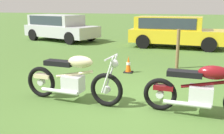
{
  "coord_description": "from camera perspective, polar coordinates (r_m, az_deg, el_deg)",
  "views": [
    {
      "loc": [
        1.14,
        -4.81,
        1.9
      ],
      "look_at": [
        -0.74,
        0.64,
        0.54
      ],
      "focal_mm": 41.35,
      "sensor_mm": 36.0,
      "label": 1
    }
  ],
  "objects": [
    {
      "name": "traffic_cone",
      "position": [
        7.55,
        3.64,
        0.42
      ],
      "size": [
        0.25,
        0.25,
        0.49
      ],
      "color": "#EA590F",
      "rests_on": "ground"
    },
    {
      "name": "fence_post_wooden",
      "position": [
        8.24,
        14.33,
        3.88
      ],
      "size": [
        0.1,
        0.1,
        1.22
      ],
      "primitive_type": "cylinder",
      "color": "brown",
      "rests_on": "ground"
    },
    {
      "name": "motorcycle_maroon",
      "position": [
        4.78,
        19.19,
        -4.81
      ],
      "size": [
        2.01,
        0.64,
        1.02
      ],
      "rotation": [
        0.0,
        0.0,
        -0.01
      ],
      "color": "black",
      "rests_on": "ground"
    },
    {
      "name": "car_yellow",
      "position": [
        12.52,
        13.31,
        8.07
      ],
      "size": [
        4.26,
        1.89,
        1.43
      ],
      "rotation": [
        0.0,
        0.0,
        -0.01
      ],
      "color": "gold",
      "rests_on": "ground"
    },
    {
      "name": "ground_plane",
      "position": [
        5.3,
        5.35,
        -7.79
      ],
      "size": [
        120.0,
        120.0,
        0.0
      ],
      "primitive_type": "plane",
      "color": "#476B2D"
    },
    {
      "name": "car_silver",
      "position": [
        14.96,
        -11.68,
        8.95
      ],
      "size": [
        4.56,
        2.85,
        1.43
      ],
      "rotation": [
        0.0,
        0.0,
        -0.27
      ],
      "color": "#B2B5BA",
      "rests_on": "ground"
    },
    {
      "name": "motorcycle_cream",
      "position": [
        5.23,
        -8.63,
        -2.54
      ],
      "size": [
        2.16,
        0.64,
        1.02
      ],
      "rotation": [
        0.0,
        0.0,
        -0.03
      ],
      "color": "black",
      "rests_on": "ground"
    }
  ]
}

